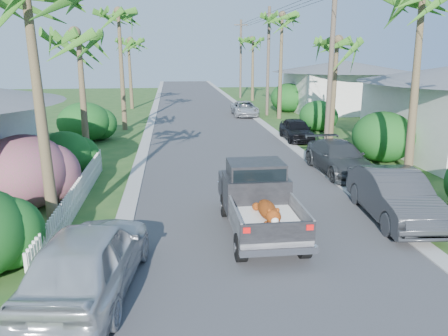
{
  "coord_description": "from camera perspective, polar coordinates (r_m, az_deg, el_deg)",
  "views": [
    {
      "loc": [
        -2.65,
        -9.35,
        5.32
      ],
      "look_at": [
        -0.89,
        5.32,
        1.4
      ],
      "focal_mm": 35.0,
      "sensor_mm": 36.0,
      "label": 1
    }
  ],
  "objects": [
    {
      "name": "palm_l_c",
      "position": [
        31.64,
        -13.65,
        19.17
      ],
      "size": [
        4.4,
        4.4,
        9.2
      ],
      "color": "brown",
      "rests_on": "ground"
    },
    {
      "name": "curb_left",
      "position": [
        34.8,
        -9.52,
        5.91
      ],
      "size": [
        0.6,
        100.0,
        0.06
      ],
      "primitive_type": "cube",
      "color": "#A5A39E",
      "rests_on": "ground"
    },
    {
      "name": "shrub_r_d",
      "position": [
        40.97,
        8.38,
        9.07
      ],
      "size": [
        3.2,
        3.52,
        2.6
      ],
      "primitive_type": "ellipsoid",
      "color": "#164E1C",
      "rests_on": "ground"
    },
    {
      "name": "shrub_r_c",
      "position": [
        31.35,
        12.22,
        6.7
      ],
      "size": [
        2.6,
        2.86,
        2.1
      ],
      "primitive_type": "ellipsoid",
      "color": "#164E1C",
      "rests_on": "ground"
    },
    {
      "name": "palm_r_c",
      "position": [
        36.55,
        7.63,
        19.11
      ],
      "size": [
        4.4,
        4.4,
        9.4
      ],
      "color": "brown",
      "rests_on": "ground"
    },
    {
      "name": "parked_car_rf",
      "position": [
        27.54,
        9.44,
        4.94
      ],
      "size": [
        1.69,
        3.98,
        1.34
      ],
      "primitive_type": "imported",
      "rotation": [
        0.0,
        0.0,
        -0.03
      ],
      "color": "black",
      "rests_on": "ground"
    },
    {
      "name": "palm_l_d",
      "position": [
        43.54,
        -12.39,
        16.01
      ],
      "size": [
        4.4,
        4.4,
        7.7
      ],
      "color": "brown",
      "rests_on": "ground"
    },
    {
      "name": "pickup_truck",
      "position": [
        13.55,
        4.33,
        -3.74
      ],
      "size": [
        1.98,
        5.12,
        2.06
      ],
      "color": "black",
      "rests_on": "ground"
    },
    {
      "name": "palm_l_b",
      "position": [
        21.77,
        -18.59,
        16.3
      ],
      "size": [
        4.4,
        4.4,
        7.4
      ],
      "color": "brown",
      "rests_on": "ground"
    },
    {
      "name": "shrub_l_b",
      "position": [
        16.69,
        -24.57,
        -0.46
      ],
      "size": [
        3.0,
        3.3,
        2.6
      ],
      "primitive_type": "ellipsoid",
      "color": "#C31B7B",
      "rests_on": "ground"
    },
    {
      "name": "palm_r_d",
      "position": [
        50.22,
        3.83,
        16.45
      ],
      "size": [
        4.4,
        4.4,
        8.0
      ],
      "color": "brown",
      "rests_on": "ground"
    },
    {
      "name": "utility_pole_d",
      "position": [
        53.01,
        2.19,
        14.07
      ],
      "size": [
        1.6,
        0.26,
        9.0
      ],
      "color": "brown",
      "rests_on": "ground"
    },
    {
      "name": "shrub_l_d",
      "position": [
        28.18,
        -17.79,
        5.74
      ],
      "size": [
        3.2,
        3.52,
        2.4
      ],
      "primitive_type": "ellipsoid",
      "color": "#164E1C",
      "rests_on": "ground"
    },
    {
      "name": "utility_pole_b",
      "position": [
        23.84,
        13.77,
        12.71
      ],
      "size": [
        1.6,
        0.26,
        9.0
      ],
      "color": "brown",
      "rests_on": "ground"
    },
    {
      "name": "parked_car_rd",
      "position": [
        38.01,
        2.72,
        7.73
      ],
      "size": [
        2.09,
        4.44,
        1.23
      ],
      "primitive_type": "imported",
      "rotation": [
        0.0,
        0.0,
        -0.01
      ],
      "color": "#BBBDC3",
      "rests_on": "ground"
    },
    {
      "name": "parked_car_rm",
      "position": [
        20.41,
        14.77,
        1.27
      ],
      "size": [
        2.1,
        4.87,
        1.4
      ],
      "primitive_type": "imported",
      "rotation": [
        0.0,
        0.0,
        0.03
      ],
      "color": "#323537",
      "rests_on": "ground"
    },
    {
      "name": "picket_fence",
      "position": [
        15.97,
        -18.63,
        -3.52
      ],
      "size": [
        0.1,
        11.0,
        1.0
      ],
      "primitive_type": "cube",
      "color": "white",
      "rests_on": "ground"
    },
    {
      "name": "curb_right",
      "position": [
        35.45,
        4.58,
        6.23
      ],
      "size": [
        0.6,
        100.0,
        0.06
      ],
      "primitive_type": "cube",
      "color": "#A5A39E",
      "rests_on": "ground"
    },
    {
      "name": "parked_car_rn",
      "position": [
        15.27,
        21.39,
        -3.43
      ],
      "size": [
        2.09,
        4.98,
        1.6
      ],
      "primitive_type": "imported",
      "rotation": [
        0.0,
        0.0,
        -0.08
      ],
      "color": "#2F3135",
      "rests_on": "ground"
    },
    {
      "name": "shrub_r_b",
      "position": [
        23.24,
        20.07,
        3.87
      ],
      "size": [
        3.0,
        3.3,
        2.5
      ],
      "primitive_type": "ellipsoid",
      "color": "#164E1C",
      "rests_on": "ground"
    },
    {
      "name": "road",
      "position": [
        34.86,
        -2.4,
        6.09
      ],
      "size": [
        8.0,
        100.0,
        0.02
      ],
      "primitive_type": "cube",
      "color": "#38383A",
      "rests_on": "ground"
    },
    {
      "name": "shrub_l_c",
      "position": [
        20.39,
        -20.14,
        1.7
      ],
      "size": [
        2.4,
        2.64,
        2.0
      ],
      "primitive_type": "ellipsoid",
      "color": "#164E1C",
      "rests_on": "ground"
    },
    {
      "name": "ground",
      "position": [
        11.08,
        8.12,
        -14.0
      ],
      "size": [
        120.0,
        120.0,
        0.0
      ],
      "primitive_type": "plane",
      "color": "#254D1D",
      "rests_on": "ground"
    },
    {
      "name": "house_right_far",
      "position": [
        42.47,
        15.05,
        10.04
      ],
      "size": [
        9.0,
        8.0,
        4.6
      ],
      "color": "silver",
      "rests_on": "ground"
    },
    {
      "name": "parked_car_ln",
      "position": [
        10.4,
        -17.25,
        -11.33
      ],
      "size": [
        2.67,
        5.22,
        1.7
      ],
      "primitive_type": "imported",
      "rotation": [
        0.0,
        0.0,
        3.0
      ],
      "color": "#B9BDC1",
      "rests_on": "ground"
    },
    {
      "name": "palm_r_b",
      "position": [
        26.06,
        14.52,
        15.79
      ],
      "size": [
        4.4,
        4.4,
        7.2
      ],
      "color": "brown",
      "rests_on": "ground"
    },
    {
      "name": "utility_pole_c",
      "position": [
        38.26,
        5.79,
        13.71
      ],
      "size": [
        1.6,
        0.26,
        9.0
      ],
      "color": "brown",
      "rests_on": "ground"
    }
  ]
}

